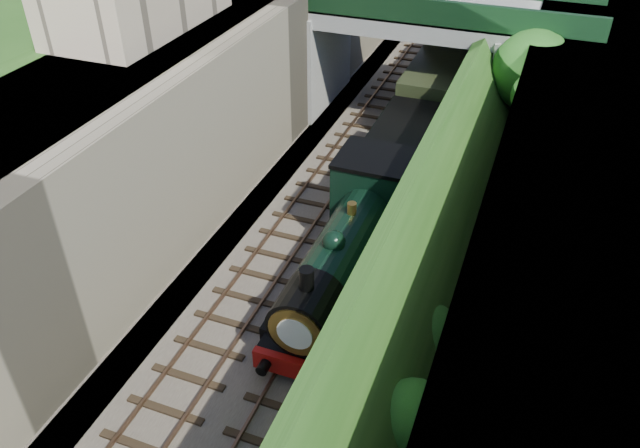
{
  "coord_description": "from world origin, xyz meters",
  "views": [
    {
      "loc": [
        6.38,
        -7.29,
        15.26
      ],
      "look_at": [
        0.0,
        9.48,
        2.45
      ],
      "focal_mm": 35.0,
      "sensor_mm": 36.0,
      "label": 1
    }
  ],
  "objects_px": {
    "road_bridge": "(438,48)",
    "tender": "(402,158)",
    "locomotive": "(349,249)",
    "tree": "(535,73)"
  },
  "relations": [
    {
      "from": "tender",
      "to": "tree",
      "type": "bearing_deg",
      "value": 42.16
    },
    {
      "from": "road_bridge",
      "to": "locomotive",
      "type": "height_order",
      "value": "road_bridge"
    },
    {
      "from": "tree",
      "to": "locomotive",
      "type": "bearing_deg",
      "value": -112.06
    },
    {
      "from": "tree",
      "to": "tender",
      "type": "height_order",
      "value": "tree"
    },
    {
      "from": "tree",
      "to": "tender",
      "type": "relative_size",
      "value": 1.1
    },
    {
      "from": "road_bridge",
      "to": "tender",
      "type": "xyz_separation_m",
      "value": [
        0.26,
        -7.45,
        -2.46
      ]
    },
    {
      "from": "locomotive",
      "to": "road_bridge",
      "type": "bearing_deg",
      "value": 90.99
    },
    {
      "from": "tender",
      "to": "road_bridge",
      "type": "bearing_deg",
      "value": 91.97
    },
    {
      "from": "tree",
      "to": "tender",
      "type": "bearing_deg",
      "value": -137.84
    },
    {
      "from": "road_bridge",
      "to": "tender",
      "type": "distance_m",
      "value": 7.85
    }
  ]
}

